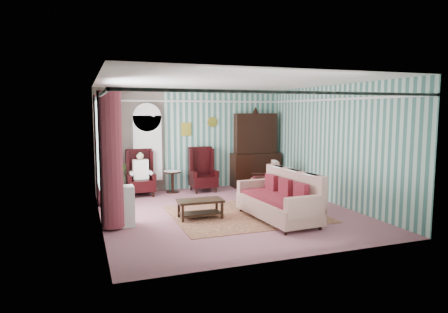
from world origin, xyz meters
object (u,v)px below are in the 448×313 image
object	(u,v)px
wingback_right	(203,170)
plant_stand	(120,206)
bookcase	(147,153)
wingback_left	(141,173)
floral_armchair	(265,177)
dresser_hutch	(256,147)
sofa	(278,195)
coffee_table	(200,209)
round_side_table	(173,182)
nest_table	(303,186)
seated_woman	(141,174)

from	to	relation	value
wingback_right	plant_stand	bearing A→B (deg)	-132.84
bookcase	wingback_left	world-z (taller)	bookcase
floral_armchair	dresser_hutch	bearing A→B (deg)	3.88
sofa	coffee_table	xyz separation A→B (m)	(-1.48, 0.67, -0.34)
round_side_table	nest_table	xyz separation A→B (m)	(3.17, -1.70, -0.03)
wingback_left	seated_woman	xyz separation A→B (m)	(0.00, 0.00, -0.04)
wingback_left	plant_stand	world-z (taller)	wingback_left
seated_woman	sofa	bearing A→B (deg)	-55.51
wingback_left	sofa	size ratio (longest dim) A/B	0.59
nest_table	floral_armchair	distance (m)	1.06
bookcase	plant_stand	world-z (taller)	bookcase
wingback_right	floral_armchair	distance (m)	1.75
sofa	round_side_table	bearing A→B (deg)	17.92
coffee_table	round_side_table	bearing A→B (deg)	89.12
dresser_hutch	coffee_table	world-z (taller)	dresser_hutch
sofa	wingback_right	bearing A→B (deg)	5.70
seated_woman	round_side_table	distance (m)	0.96
dresser_hutch	sofa	distance (m)	3.91
wingback_right	plant_stand	distance (m)	3.76
nest_table	sofa	bearing A→B (deg)	-133.00
dresser_hutch	wingback_right	world-z (taller)	dresser_hutch
wingback_left	coffee_table	distance (m)	2.90
dresser_hutch	round_side_table	world-z (taller)	dresser_hutch
bookcase	plant_stand	xyz separation A→B (m)	(-1.05, -3.14, -0.72)
wingback_right	sofa	world-z (taller)	wingback_right
sofa	floral_armchair	bearing A→B (deg)	-23.77
floral_armchair	seated_woman	bearing A→B (deg)	90.51
seated_woman	plant_stand	bearing A→B (deg)	-106.22
dresser_hutch	wingback_right	size ratio (longest dim) A/B	1.89
bookcase	coffee_table	xyz separation A→B (m)	(0.61, -3.13, -0.92)
wingback_right	coffee_table	bearing A→B (deg)	-108.09
dresser_hutch	seated_woman	size ratio (longest dim) A/B	2.00
round_side_table	plant_stand	world-z (taller)	plant_stand
dresser_hutch	wingback_right	distance (m)	1.86
coffee_table	dresser_hutch	bearing A→B (deg)	48.68
bookcase	coffee_table	world-z (taller)	bookcase
round_side_table	nest_table	distance (m)	3.60
seated_woman	nest_table	distance (m)	4.37
wingback_right	dresser_hutch	bearing A→B (deg)	8.77
nest_table	plant_stand	world-z (taller)	plant_stand
dresser_hutch	wingback_left	bearing A→B (deg)	-175.59
bookcase	floral_armchair	size ratio (longest dim) A/B	2.32
wingback_left	nest_table	bearing A→B (deg)	-20.85
floral_armchair	coffee_table	world-z (taller)	floral_armchair
plant_stand	sofa	xyz separation A→B (m)	(3.14, -0.66, 0.14)
bookcase	nest_table	xyz separation A→B (m)	(3.82, -1.94, -0.85)
wingback_left	floral_armchair	distance (m)	3.36
wingback_left	seated_woman	world-z (taller)	wingback_left
wingback_right	floral_armchair	size ratio (longest dim) A/B	1.30
nest_table	sofa	xyz separation A→B (m)	(-1.73, -1.86, 0.27)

